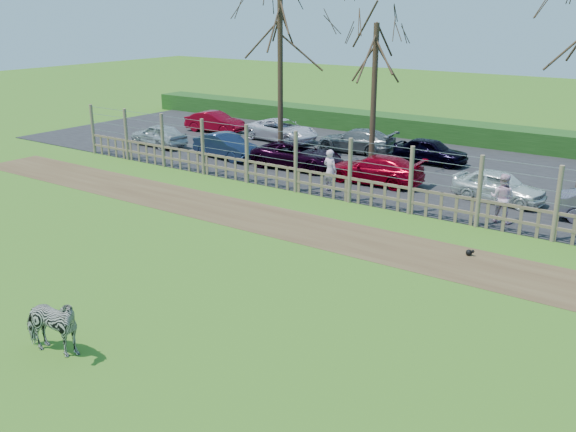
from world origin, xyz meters
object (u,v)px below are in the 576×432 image
Objects in this scene: car_0 at (159,135)px; car_10 at (431,151)px; car_2 at (298,155)px; car_9 at (356,141)px; visitor_a at (330,171)px; visitor_b at (502,198)px; tree_mid at (375,61)px; crow at (469,252)px; car_7 at (215,122)px; car_8 at (282,130)px; car_1 at (226,146)px; car_4 at (499,186)px; car_3 at (375,169)px; tree_left at (280,41)px; zebra at (50,326)px.

car_10 is (13.48, 4.62, 0.00)m from car_0.
car_2 is 4.58m from car_9.
visitor_b is at bearing -171.67° from visitor_a.
tree_mid is 12.29m from crow.
car_7 is 13.75m from car_10.
car_9 is at bearing -61.02° from visitor_a.
car_7 is at bearing -94.39° from car_9.
tree_mid is at bearing -103.21° from car_8.
car_1 and car_4 have the same top height.
car_9 is at bearing -11.53° from car_2.
tree_mid is 5.17m from car_3.
tree_left reaches higher than car_1.
car_8 is (-9.36, 21.51, -0.04)m from zebra.
car_2 is (-10.16, 2.42, -0.26)m from visitor_b.
car_0 and car_8 have the same top height.
car_0 is 13.02m from car_3.
car_4 is at bearing -149.70° from visitor_a.
car_4 is 1.00× the size of car_10.
tree_left is 4.67m from tree_mid.
car_10 is (8.91, -0.30, 0.00)m from car_8.
car_8 is (-14.43, 7.11, -0.26)m from visitor_b.
car_7 is (-9.10, 4.57, 0.00)m from car_2.
car_9 is (-8.79, 4.54, 0.00)m from car_4.
car_3 is at bearing -114.25° from car_8.
car_3 is at bearing -14.37° from tree_left.
car_10 is (1.35, 6.91, -0.26)m from visitor_a.
visitor_b reaches higher than car_4.
car_0 is 1.00× the size of car_4.
car_1 is at bearing 89.45° from car_2.
tree_left reaches higher than visitor_b.
tree_mid is 26.17× the size of crow.
car_3 is at bearing -58.73° from tree_mid.
car_1 and car_8 have the same top height.
car_4 is at bearing -109.43° from car_7.
car_8 is (4.57, 4.92, 0.00)m from car_0.
car_1 is at bearing 158.46° from crow.
car_0 and car_7 have the same top height.
tree_mid is (4.50, 1.00, -0.75)m from tree_left.
tree_left is 15.28m from crow.
visitor_a is 1.00× the size of visitor_b.
visitor_a is at bearing -25.29° from car_3.
car_4 is (11.17, -1.22, -4.98)m from tree_left.
car_3 is 1.17× the size of car_4.
tree_left reaches higher than car_3.
tree_mid reaches higher than car_2.
car_10 is at bearing 115.26° from car_0.
car_8 is (-6.90, 2.46, -4.23)m from tree_mid.
car_7 is (-19.27, 7.00, -0.26)m from visitor_b.
zebra is at bearing 71.27° from visitor_b.
visitor_a reaches higher than car_3.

